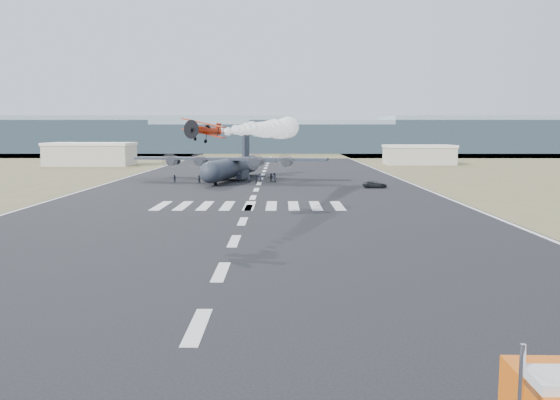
{
  "coord_description": "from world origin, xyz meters",
  "views": [
    {
      "loc": [
        4.37,
        -29.74,
        10.1
      ],
      "look_at": [
        4.23,
        22.49,
        4.0
      ],
      "focal_mm": 38.0,
      "sensor_mm": 36.0,
      "label": 1
    }
  ],
  "objects_px": {
    "hangar_left": "(91,154)",
    "support_vehicle": "(375,184)",
    "crew_a": "(249,179)",
    "crew_g": "(260,178)",
    "crew_b": "(199,180)",
    "aerobatic_biplane": "(205,130)",
    "hangar_right": "(419,154)",
    "crew_c": "(239,178)",
    "transport_aircraft": "(232,166)",
    "crew_e": "(274,177)",
    "crew_h": "(174,179)",
    "crew_d": "(256,180)",
    "crew_f": "(271,178)"
  },
  "relations": [
    {
      "from": "aerobatic_biplane",
      "to": "crew_d",
      "type": "xyz_separation_m",
      "value": [
        3.29,
        50.06,
        -9.43
      ]
    },
    {
      "from": "crew_f",
      "to": "transport_aircraft",
      "type": "bearing_deg",
      "value": -73.64
    },
    {
      "from": "crew_d",
      "to": "transport_aircraft",
      "type": "bearing_deg",
      "value": -26.84
    },
    {
      "from": "aerobatic_biplane",
      "to": "crew_h",
      "type": "bearing_deg",
      "value": 119.35
    },
    {
      "from": "hangar_right",
      "to": "aerobatic_biplane",
      "type": "bearing_deg",
      "value": -113.11
    },
    {
      "from": "crew_b",
      "to": "transport_aircraft",
      "type": "bearing_deg",
      "value": -166.0
    },
    {
      "from": "crew_h",
      "to": "crew_a",
      "type": "bearing_deg",
      "value": 171.05
    },
    {
      "from": "hangar_left",
      "to": "crew_b",
      "type": "xyz_separation_m",
      "value": [
        40.45,
        -61.45,
        -2.58
      ]
    },
    {
      "from": "crew_c",
      "to": "support_vehicle",
      "type": "bearing_deg",
      "value": 128.53
    },
    {
      "from": "crew_g",
      "to": "crew_b",
      "type": "bearing_deg",
      "value": 54.67
    },
    {
      "from": "transport_aircraft",
      "to": "crew_a",
      "type": "bearing_deg",
      "value": -50.22
    },
    {
      "from": "transport_aircraft",
      "to": "crew_b",
      "type": "height_order",
      "value": "transport_aircraft"
    },
    {
      "from": "support_vehicle",
      "to": "crew_f",
      "type": "distance_m",
      "value": 22.47
    },
    {
      "from": "hangar_right",
      "to": "crew_c",
      "type": "xyz_separation_m",
      "value": [
        -49.96,
        -63.56,
        -2.13
      ]
    },
    {
      "from": "crew_e",
      "to": "crew_h",
      "type": "bearing_deg",
      "value": -155.29
    },
    {
      "from": "transport_aircraft",
      "to": "crew_c",
      "type": "bearing_deg",
      "value": -62.1
    },
    {
      "from": "hangar_right",
      "to": "support_vehicle",
      "type": "height_order",
      "value": "hangar_right"
    },
    {
      "from": "hangar_right",
      "to": "hangar_left",
      "type": "bearing_deg",
      "value": -177.08
    },
    {
      "from": "hangar_left",
      "to": "transport_aircraft",
      "type": "height_order",
      "value": "transport_aircraft"
    },
    {
      "from": "crew_b",
      "to": "crew_e",
      "type": "bearing_deg",
      "value": 151.58
    },
    {
      "from": "crew_g",
      "to": "crew_a",
      "type": "bearing_deg",
      "value": 44.88
    },
    {
      "from": "crew_a",
      "to": "crew_h",
      "type": "height_order",
      "value": "crew_h"
    },
    {
      "from": "crew_d",
      "to": "crew_f",
      "type": "height_order",
      "value": "crew_f"
    },
    {
      "from": "hangar_right",
      "to": "crew_d",
      "type": "bearing_deg",
      "value": -124.93
    },
    {
      "from": "aerobatic_biplane",
      "to": "crew_g",
      "type": "height_order",
      "value": "aerobatic_biplane"
    },
    {
      "from": "hangar_right",
      "to": "crew_e",
      "type": "xyz_separation_m",
      "value": [
        -43.09,
        -62.67,
        -2.07
      ]
    },
    {
      "from": "crew_c",
      "to": "crew_e",
      "type": "relative_size",
      "value": 0.93
    },
    {
      "from": "crew_c",
      "to": "crew_f",
      "type": "height_order",
      "value": "crew_c"
    },
    {
      "from": "crew_b",
      "to": "crew_g",
      "type": "distance_m",
      "value": 11.89
    },
    {
      "from": "aerobatic_biplane",
      "to": "crew_h",
      "type": "relative_size",
      "value": 3.39
    },
    {
      "from": "crew_b",
      "to": "crew_h",
      "type": "xyz_separation_m",
      "value": [
        -5.03,
        1.91,
        -0.02
      ]
    },
    {
      "from": "hangar_left",
      "to": "hangar_right",
      "type": "height_order",
      "value": "hangar_left"
    },
    {
      "from": "hangar_right",
      "to": "crew_f",
      "type": "distance_m",
      "value": 76.04
    },
    {
      "from": "transport_aircraft",
      "to": "crew_d",
      "type": "bearing_deg",
      "value": -48.35
    },
    {
      "from": "aerobatic_biplane",
      "to": "crew_b",
      "type": "relative_size",
      "value": 3.33
    },
    {
      "from": "transport_aircraft",
      "to": "support_vehicle",
      "type": "xyz_separation_m",
      "value": [
        26.82,
        -16.94,
        -2.38
      ]
    },
    {
      "from": "aerobatic_biplane",
      "to": "crew_f",
      "type": "relative_size",
      "value": 3.14
    },
    {
      "from": "hangar_right",
      "to": "crew_b",
      "type": "distance_m",
      "value": 87.93
    },
    {
      "from": "support_vehicle",
      "to": "crew_c",
      "type": "bearing_deg",
      "value": 64.92
    },
    {
      "from": "transport_aircraft",
      "to": "support_vehicle",
      "type": "relative_size",
      "value": 9.26
    },
    {
      "from": "crew_d",
      "to": "crew_f",
      "type": "xyz_separation_m",
      "value": [
        2.72,
        4.37,
        0.09
      ]
    },
    {
      "from": "transport_aircraft",
      "to": "crew_h",
      "type": "bearing_deg",
      "value": -136.05
    },
    {
      "from": "support_vehicle",
      "to": "crew_c",
      "type": "distance_m",
      "value": 27.28
    },
    {
      "from": "crew_c",
      "to": "crew_f",
      "type": "distance_m",
      "value": 6.37
    },
    {
      "from": "crew_d",
      "to": "hangar_left",
      "type": "bearing_deg",
      "value": -17.51
    },
    {
      "from": "support_vehicle",
      "to": "crew_d",
      "type": "relative_size",
      "value": 2.74
    },
    {
      "from": "hangar_left",
      "to": "support_vehicle",
      "type": "distance_m",
      "value": 100.85
    },
    {
      "from": "crew_a",
      "to": "hangar_left",
      "type": "bearing_deg",
      "value": -44.42
    },
    {
      "from": "transport_aircraft",
      "to": "crew_d",
      "type": "xyz_separation_m",
      "value": [
        5.32,
        -8.99,
        -2.19
      ]
    },
    {
      "from": "transport_aircraft",
      "to": "crew_g",
      "type": "bearing_deg",
      "value": -38.84
    }
  ]
}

